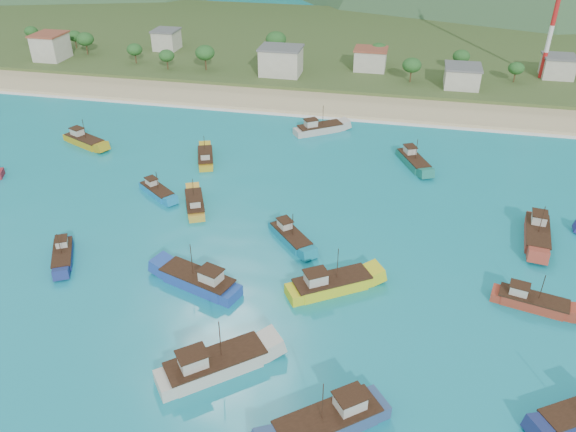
% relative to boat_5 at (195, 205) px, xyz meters
% --- Properties ---
extents(ground, '(600.00, 600.00, 0.00)m').
position_rel_boat_5_xyz_m(ground, '(24.28, -22.05, -0.65)').
color(ground, '#0D8399').
rests_on(ground, ground).
extents(beach, '(400.00, 18.00, 1.20)m').
position_rel_boat_5_xyz_m(beach, '(24.28, 56.95, -0.65)').
color(beach, beige).
rests_on(beach, ground).
extents(land, '(400.00, 110.00, 2.40)m').
position_rel_boat_5_xyz_m(land, '(24.28, 117.95, -0.65)').
color(land, '#385123').
rests_on(land, ground).
extents(surf_line, '(400.00, 2.50, 0.08)m').
position_rel_boat_5_xyz_m(surf_line, '(24.28, 47.45, -0.65)').
color(surf_line, white).
rests_on(surf_line, ground).
extents(village, '(212.17, 27.11, 7.40)m').
position_rel_boat_5_xyz_m(village, '(36.81, 80.28, 4.13)').
color(village, beige).
rests_on(village, ground).
extents(vegetation, '(277.18, 25.76, 8.84)m').
position_rel_boat_5_xyz_m(vegetation, '(25.86, 81.90, 4.42)').
color(vegetation, '#235623').
rests_on(vegetation, ground).
extents(boat_5, '(6.59, 10.05, 5.74)m').
position_rel_boat_5_xyz_m(boat_5, '(0.00, 0.00, 0.00)').
color(boat_5, gold).
rests_on(boat_5, ground).
extents(boat_6, '(12.29, 9.66, 7.25)m').
position_rel_boat_5_xyz_m(boat_6, '(26.59, -17.65, 0.27)').
color(boat_6, yellow).
rests_on(boat_6, ground).
extents(boat_7, '(12.65, 11.35, 7.78)m').
position_rel_boat_5_xyz_m(boat_7, '(15.48, -35.61, 0.37)').
color(boat_7, beige).
rests_on(boat_7, ground).
extents(boat_8, '(6.04, 10.06, 5.72)m').
position_rel_boat_5_xyz_m(boat_8, '(-4.44, 18.31, -0.01)').
color(boat_8, gold).
rests_on(boat_8, ground).
extents(boat_9, '(5.05, 12.18, 6.98)m').
position_rel_boat_5_xyz_m(boat_9, '(57.07, 2.21, 0.23)').
color(boat_9, '#A3392B').
rests_on(boat_9, ground).
extents(boat_10, '(7.41, 10.96, 6.29)m').
position_rel_boat_5_xyz_m(boat_10, '(37.03, 25.63, 0.10)').
color(boat_10, '#197061').
rests_on(boat_10, ground).
extents(boat_11, '(11.25, 9.23, 6.71)m').
position_rel_boat_5_xyz_m(boat_11, '(15.76, 38.02, 0.18)').
color(boat_11, '#B8AFA6').
rests_on(boat_11, ground).
extents(boat_12, '(8.66, 9.28, 5.80)m').
position_rel_boat_5_xyz_m(boat_12, '(18.52, -6.57, 0.01)').
color(boat_12, '#117C9C').
rests_on(boat_12, ground).
extents(boat_14, '(10.48, 5.25, 5.95)m').
position_rel_boat_5_xyz_m(boat_14, '(53.71, -15.36, 0.04)').
color(boat_14, '#9D3623').
rests_on(boat_14, ground).
extents(boat_16, '(12.44, 10.85, 7.57)m').
position_rel_boat_5_xyz_m(boat_16, '(29.93, -40.58, 0.33)').
color(boat_16, navy).
rests_on(boat_16, ground).
extents(boat_18, '(11.23, 7.51, 6.44)m').
position_rel_boat_5_xyz_m(boat_18, '(-32.97, 20.77, 0.13)').
color(boat_18, '#B09318').
rests_on(boat_18, ground).
extents(boat_21, '(8.67, 7.47, 5.25)m').
position_rel_boat_5_xyz_m(boat_21, '(-8.59, 3.28, -0.09)').
color(boat_21, '#147FBC').
rests_on(boat_21, ground).
extents(boat_24, '(6.60, 9.16, 5.31)m').
position_rel_boat_5_xyz_m(boat_24, '(-14.36, -18.67, -0.08)').
color(boat_24, navy).
rests_on(boat_24, ground).
extents(boat_26, '(12.93, 7.49, 7.33)m').
position_rel_boat_5_xyz_m(boat_26, '(8.29, -20.78, 0.29)').
color(boat_26, '#2145A1').
rests_on(boat_26, ground).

